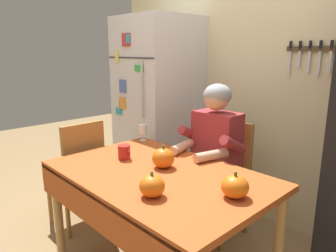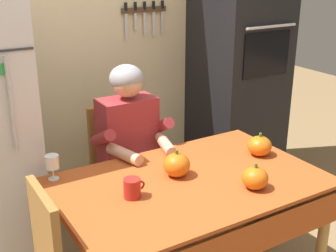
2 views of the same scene
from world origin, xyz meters
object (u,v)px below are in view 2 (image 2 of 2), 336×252
wall_oven (238,67)px  seated_person (133,146)px  coffee_mug (132,188)px  wine_glass (52,163)px  dining_table (192,196)px  pumpkin_large (260,146)px  pumpkin_small (255,178)px  chair_behind_person (121,167)px  pumpkin_medium (177,165)px

wall_oven → seated_person: bearing=-163.8°
coffee_mug → wine_glass: size_ratio=0.82×
dining_table → wine_glass: 0.76m
dining_table → seated_person: size_ratio=1.12×
pumpkin_large → pumpkin_small: (-0.30, -0.30, -0.00)m
coffee_mug → pumpkin_small: size_ratio=0.82×
wine_glass → pumpkin_large: pumpkin_large is taller
chair_behind_person → coffee_mug: size_ratio=8.19×
chair_behind_person → pumpkin_medium: chair_behind_person is taller
chair_behind_person → pumpkin_small: size_ratio=6.73×
seated_person → pumpkin_small: (0.28, -0.83, 0.06)m
seated_person → coffee_mug: 0.66m
chair_behind_person → coffee_mug: (-0.30, -0.78, 0.28)m
pumpkin_medium → seated_person: bearing=91.3°
coffee_mug → pumpkin_medium: size_ratio=0.75×
wall_oven → pumpkin_large: size_ratio=14.55×
dining_table → wall_oven: bearing=41.3°
dining_table → pumpkin_large: 0.56m
chair_behind_person → wall_oven: bearing=6.8°
dining_table → chair_behind_person: size_ratio=1.51×
dining_table → chair_behind_person: (-0.04, 0.79, -0.14)m
dining_table → wine_glass: bearing=146.7°
wall_oven → pumpkin_medium: 1.38m
coffee_mug → pumpkin_large: size_ratio=0.79×
dining_table → seated_person: (-0.04, 0.60, 0.08)m
seated_person → pumpkin_medium: (0.01, -0.50, 0.07)m
wine_glass → dining_table: bearing=-33.3°
seated_person → coffee_mug: (-0.30, -0.59, 0.05)m
chair_behind_person → pumpkin_large: 0.96m
dining_table → chair_behind_person: 0.81m
pumpkin_medium → pumpkin_small: (0.27, -0.33, -0.01)m
seated_person → wall_oven: bearing=16.2°
seated_person → pumpkin_large: seated_person is taller
coffee_mug → pumpkin_medium: (0.31, 0.09, 0.01)m
pumpkin_medium → dining_table: bearing=-71.7°
seated_person → coffee_mug: seated_person is taller
seated_person → pumpkin_medium: 0.51m
wine_glass → pumpkin_medium: size_ratio=0.91×
pumpkin_large → pumpkin_medium: 0.57m
pumpkin_large → chair_behind_person: bearing=129.1°
chair_behind_person → pumpkin_large: chair_behind_person is taller
pumpkin_small → pumpkin_large: bearing=45.0°
wall_oven → pumpkin_small: 1.43m
seated_person → pumpkin_small: seated_person is taller
coffee_mug → pumpkin_small: pumpkin_small is taller
seated_person → pumpkin_medium: seated_person is taller
pumpkin_large → pumpkin_small: pumpkin_large is taller
chair_behind_person → wine_glass: size_ratio=6.72×
wall_oven → pumpkin_small: wall_oven is taller
pumpkin_small → pumpkin_medium: bearing=129.3°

